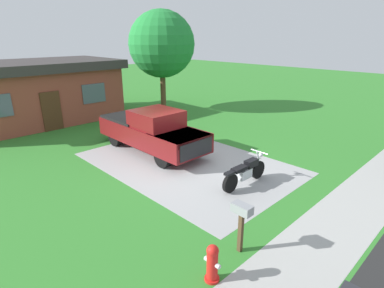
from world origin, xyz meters
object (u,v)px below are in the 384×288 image
motorcycle (245,172)px  fire_hydrant (212,263)px  shade_tree (162,44)px  neighbor_house (33,92)px  mailbox (242,215)px  pickup_truck (151,130)px

motorcycle → fire_hydrant: motorcycle is taller
shade_tree → neighbor_house: 8.32m
fire_hydrant → mailbox: mailbox is taller
motorcycle → neighbor_house: neighbor_house is taller
motorcycle → shade_tree: (5.26, 10.76, 3.86)m
mailbox → shade_tree: shade_tree is taller
fire_hydrant → motorcycle: bearing=27.9°
motorcycle → mailbox: (-2.92, -2.00, 0.51)m
neighbor_house → pickup_truck: bearing=-77.8°
shade_tree → neighbor_house: size_ratio=0.68×
fire_hydrant → neighbor_house: (2.00, 15.88, 1.36)m
fire_hydrant → mailbox: 1.31m
motorcycle → fire_hydrant: size_ratio=2.54×
pickup_truck → shade_tree: size_ratio=0.87×
motorcycle → neighbor_house: 13.94m
pickup_truck → mailbox: 7.50m
pickup_truck → fire_hydrant: 8.16m
motorcycle → mailbox: size_ratio=1.76×
fire_hydrant → shade_tree: size_ratio=0.13×
shade_tree → fire_hydrant: bearing=-125.9°
fire_hydrant → neighbor_house: 16.06m
fire_hydrant → neighbor_house: neighbor_house is taller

